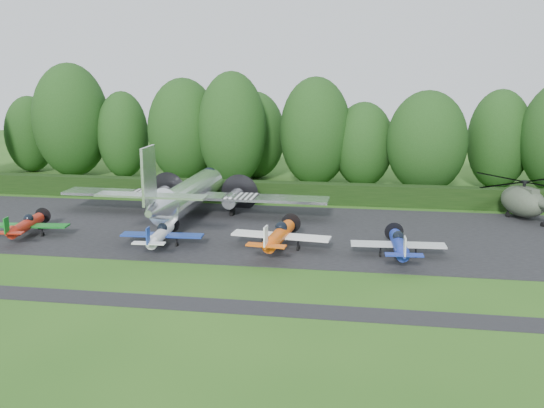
% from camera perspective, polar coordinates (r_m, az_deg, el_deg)
% --- Properties ---
extents(ground, '(160.00, 160.00, 0.00)m').
position_cam_1_polar(ground, '(40.76, -6.23, -6.13)').
color(ground, '#214E16').
rests_on(ground, ground).
extents(apron, '(70.00, 18.00, 0.01)m').
position_cam_1_polar(apron, '(50.04, -3.26, -2.45)').
color(apron, black).
rests_on(apron, ground).
extents(taxiway_verge, '(70.00, 2.00, 0.00)m').
position_cam_1_polar(taxiway_verge, '(35.38, -8.79, -9.23)').
color(taxiway_verge, black).
rests_on(taxiway_verge, ground).
extents(hedgerow, '(90.00, 1.60, 2.00)m').
position_cam_1_polar(hedgerow, '(60.52, -1.06, 0.27)').
color(hedgerow, black).
rests_on(hedgerow, ground).
extents(transport_plane, '(24.47, 18.76, 7.84)m').
position_cam_1_polar(transport_plane, '(53.64, -7.91, 0.89)').
color(transport_plane, white).
rests_on(transport_plane, ground).
extents(light_plane_red, '(6.30, 6.63, 2.42)m').
position_cam_1_polar(light_plane_red, '(51.37, -22.13, -1.84)').
color(light_plane_red, '#A71D0F').
rests_on(light_plane_red, ground).
extents(light_plane_white, '(6.17, 6.49, 2.37)m').
position_cam_1_polar(light_plane_white, '(45.78, -10.44, -2.84)').
color(light_plane_white, white).
rests_on(light_plane_white, ground).
extents(light_plane_orange, '(7.32, 7.70, 2.81)m').
position_cam_1_polar(light_plane_orange, '(44.17, 0.68, -2.95)').
color(light_plane_orange, '#E8560D').
rests_on(light_plane_orange, ground).
extents(light_plane_blue, '(6.62, 6.96, 2.54)m').
position_cam_1_polar(light_plane_blue, '(43.31, 11.85, -3.72)').
color(light_plane_blue, '#192D99').
rests_on(light_plane_blue, ground).
extents(helicopter, '(10.70, 12.53, 3.45)m').
position_cam_1_polar(helicopter, '(57.39, 22.57, 0.46)').
color(helicopter, '#3B4434').
rests_on(helicopter, ground).
extents(tree_0, '(6.64, 6.64, 9.42)m').
position_cam_1_polar(tree_0, '(67.93, 8.59, 5.54)').
color(tree_0, black).
rests_on(tree_0, ground).
extents(tree_1, '(7.11, 7.11, 10.31)m').
position_cam_1_polar(tree_1, '(72.43, -1.60, 6.48)').
color(tree_1, black).
rests_on(tree_1, ground).
extents(tree_2, '(6.73, 6.73, 10.84)m').
position_cam_1_polar(tree_2, '(70.14, 20.59, 5.68)').
color(tree_2, black).
rests_on(tree_2, ground).
extents(tree_4, '(8.22, 8.22, 11.93)m').
position_cam_1_polar(tree_4, '(70.77, -8.31, 6.87)').
color(tree_4, black).
rests_on(tree_4, ground).
extents(tree_5, '(8.38, 8.38, 10.80)m').
position_cam_1_polar(tree_5, '(65.82, 14.37, 5.66)').
color(tree_5, black).
rests_on(tree_5, ground).
extents(tree_7, '(6.06, 6.06, 10.33)m').
position_cam_1_polar(tree_7, '(74.86, -13.85, 6.33)').
color(tree_7, black).
rests_on(tree_7, ground).
extents(tree_8, '(6.13, 6.13, 9.58)m').
position_cam_1_polar(tree_8, '(82.71, -21.81, 6.12)').
color(tree_8, black).
rests_on(tree_8, ground).
extents(tree_9, '(8.99, 8.99, 13.61)m').
position_cam_1_polar(tree_9, '(77.30, -18.39, 7.47)').
color(tree_9, black).
rests_on(tree_9, ground).
extents(tree_10, '(7.93, 7.93, 12.11)m').
position_cam_1_polar(tree_10, '(67.79, 4.10, 6.78)').
color(tree_10, black).
rests_on(tree_10, ground).
extents(tree_12, '(7.58, 7.58, 12.70)m').
position_cam_1_polar(tree_12, '(67.65, -3.78, 7.02)').
color(tree_12, black).
rests_on(tree_12, ground).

